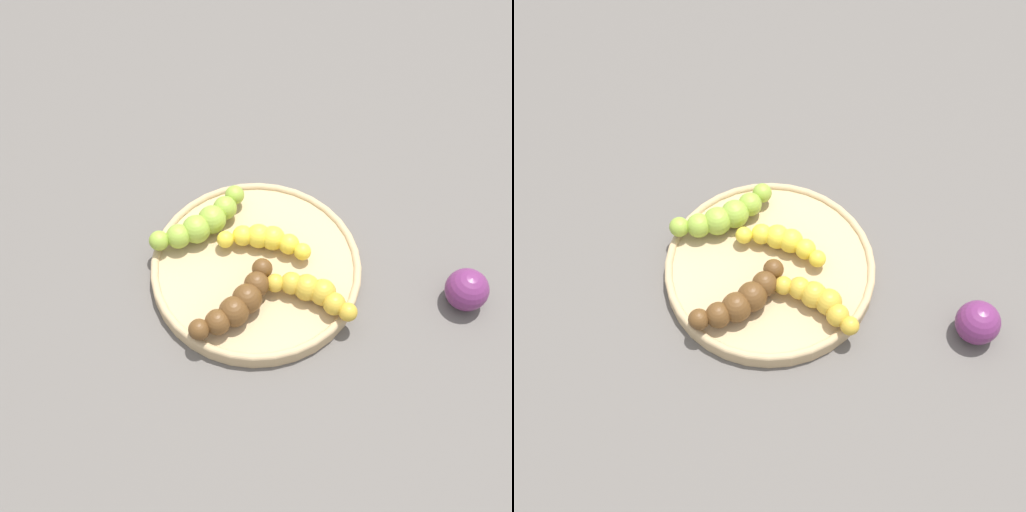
% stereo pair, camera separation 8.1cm
% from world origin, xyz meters
% --- Properties ---
extents(ground_plane, '(2.40, 2.40, 0.00)m').
position_xyz_m(ground_plane, '(0.00, 0.00, 0.00)').
color(ground_plane, '#56514C').
extents(fruit_bowl, '(0.26, 0.26, 0.02)m').
position_xyz_m(fruit_bowl, '(0.00, 0.00, 0.01)').
color(fruit_bowl, tan).
rests_on(fruit_bowl, ground_plane).
extents(banana_yellow, '(0.11, 0.06, 0.03)m').
position_xyz_m(banana_yellow, '(-0.01, 0.03, 0.03)').
color(banana_yellow, yellow).
rests_on(banana_yellow, fruit_bowl).
extents(banana_green, '(0.06, 0.14, 0.04)m').
position_xyz_m(banana_green, '(-0.08, 0.00, 0.04)').
color(banana_green, '#8CAD38').
rests_on(banana_green, fruit_bowl).
extents(banana_overripe, '(0.05, 0.13, 0.04)m').
position_xyz_m(banana_overripe, '(0.02, -0.07, 0.04)').
color(banana_overripe, '#593819').
rests_on(banana_overripe, fruit_bowl).
extents(banana_spotted, '(0.11, 0.05, 0.03)m').
position_xyz_m(banana_spotted, '(0.08, 0.00, 0.04)').
color(banana_spotted, gold).
rests_on(banana_spotted, fruit_bowl).
extents(plum_purple, '(0.05, 0.05, 0.05)m').
position_xyz_m(plum_purple, '(0.23, 0.11, 0.03)').
color(plum_purple, '#662659').
rests_on(plum_purple, ground_plane).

